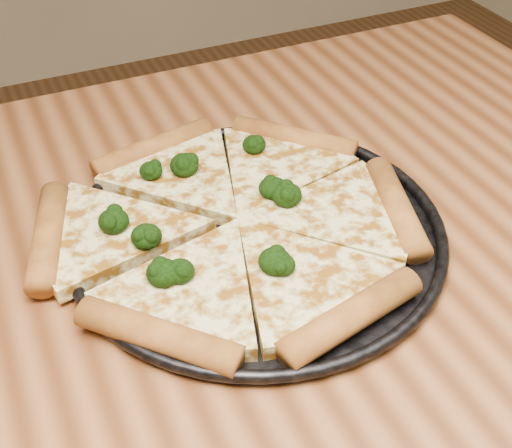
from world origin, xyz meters
name	(u,v)px	position (x,y,z in m)	size (l,w,h in m)	color
dining_table	(193,401)	(0.00, 0.00, 0.66)	(1.20, 0.90, 0.75)	brown
pizza_pan	(256,231)	(0.10, 0.09, 0.76)	(0.36, 0.36, 0.02)	black
pizza	(234,221)	(0.08, 0.10, 0.77)	(0.38, 0.36, 0.03)	#DED588
broccoli_florets	(208,214)	(0.06, 0.11, 0.78)	(0.20, 0.21, 0.02)	black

